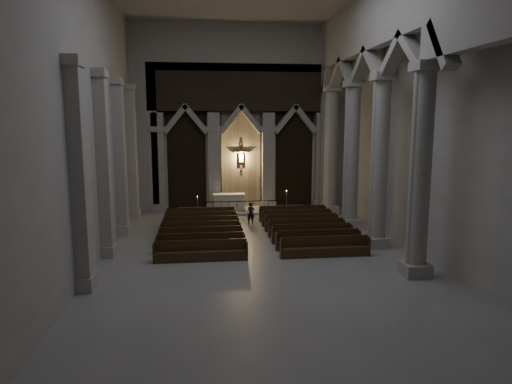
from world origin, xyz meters
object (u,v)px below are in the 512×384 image
altar (229,202)px  altar_rail (245,206)px  pews (254,232)px  candle_stand_right (286,209)px  worshipper (251,213)px  candle_stand_left (198,211)px

altar → altar_rail: altar is taller
pews → candle_stand_right: bearing=62.9°
worshipper → pews: bearing=-98.6°
pews → worshipper: (0.14, 3.01, 0.34)m
altar → candle_stand_left: size_ratio=1.68×
pews → worshipper: worshipper is taller
candle_stand_right → pews: bearing=-117.1°
altar → candle_stand_right: candle_stand_right is taller
altar → worshipper: size_ratio=1.65×
altar → worshipper: bearing=-74.0°
candle_stand_left → candle_stand_right: (5.51, -0.57, 0.10)m
altar_rail → candle_stand_right: candle_stand_right is taller
altar → altar_rail: bearing=-57.6°
candle_stand_left → worshipper: (3.06, -2.63, 0.29)m
altar_rail → worshipper: bearing=-86.3°
candle_stand_right → pews: (-2.59, -5.07, -0.15)m
altar → candle_stand_right: bearing=-24.2°
candle_stand_left → candle_stand_right: candle_stand_right is taller
candle_stand_left → pews: bearing=-62.6°
altar_rail → candle_stand_left: 2.97m
candle_stand_right → pews: 5.70m
altar → candle_stand_left: (-2.02, -0.99, -0.34)m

